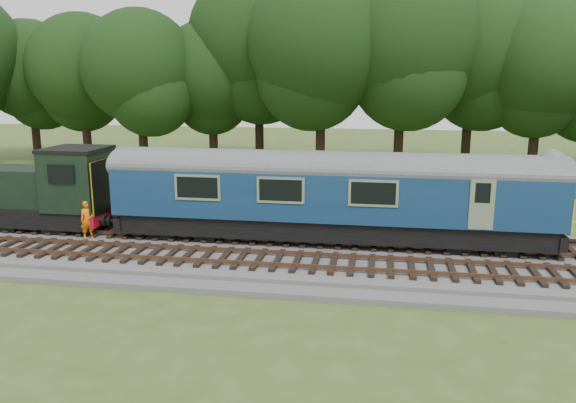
# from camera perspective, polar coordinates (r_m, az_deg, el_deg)

# --- Properties ---
(ground) EXTENTS (120.00, 120.00, 0.00)m
(ground) POSITION_cam_1_polar(r_m,az_deg,el_deg) (22.80, -2.06, -5.61)
(ground) COLOR #37561F
(ground) RESTS_ON ground
(ballast) EXTENTS (70.00, 7.00, 0.35)m
(ballast) POSITION_cam_1_polar(r_m,az_deg,el_deg) (22.74, -2.06, -5.19)
(ballast) COLOR #4C4C4F
(ballast) RESTS_ON ground
(track_north) EXTENTS (67.20, 2.40, 0.21)m
(track_north) POSITION_cam_1_polar(r_m,az_deg,el_deg) (23.99, -1.39, -3.65)
(track_north) COLOR black
(track_north) RESTS_ON ballast
(track_south) EXTENTS (67.20, 2.40, 0.21)m
(track_south) POSITION_cam_1_polar(r_m,az_deg,el_deg) (21.18, -2.94, -5.86)
(track_south) COLOR black
(track_south) RESTS_ON ballast
(fence) EXTENTS (64.00, 0.12, 1.00)m
(fence) POSITION_cam_1_polar(r_m,az_deg,el_deg) (27.04, -0.14, -2.71)
(fence) COLOR #6B6054
(fence) RESTS_ON ground
(tree_line) EXTENTS (70.00, 8.00, 18.00)m
(tree_line) POSITION_cam_1_polar(r_m,az_deg,el_deg) (44.02, 3.72, 3.16)
(tree_line) COLOR black
(tree_line) RESTS_ON ground
(dmu_railcar) EXTENTS (18.05, 2.86, 3.88)m
(dmu_railcar) POSITION_cam_1_polar(r_m,az_deg,el_deg) (23.15, 4.28, 1.31)
(dmu_railcar) COLOR black
(dmu_railcar) RESTS_ON ground
(shunter_loco) EXTENTS (8.91, 2.60, 3.38)m
(shunter_loco) POSITION_cam_1_polar(r_m,az_deg,el_deg) (28.17, -25.22, 0.83)
(shunter_loco) COLOR black
(shunter_loco) RESTS_ON ground
(worker) EXTENTS (0.70, 0.69, 1.64)m
(worker) POSITION_cam_1_polar(r_m,az_deg,el_deg) (25.31, -19.69, -1.76)
(worker) COLOR orange
(worker) RESTS_ON ballast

